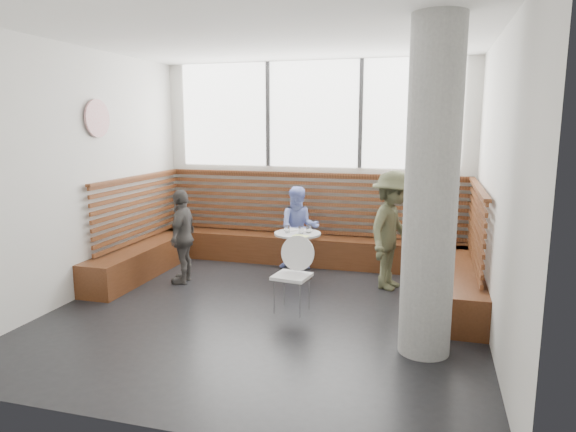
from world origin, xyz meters
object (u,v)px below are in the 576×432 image
(cafe_chair, at_px, (293,268))
(adult_man, at_px, (392,230))
(child_left, at_px, (183,236))
(child_back, at_px, (299,228))
(concrete_column, at_px, (431,192))
(cafe_table, at_px, (298,246))

(cafe_chair, xyz_separation_m, adult_man, (1.07, 1.17, 0.29))
(child_left, bearing_deg, child_back, 120.28)
(concrete_column, xyz_separation_m, child_left, (-3.35, 1.43, -0.94))
(child_back, bearing_deg, concrete_column, -67.07)
(child_back, distance_m, child_left, 1.79)
(concrete_column, height_order, child_back, concrete_column)
(child_left, bearing_deg, cafe_chair, 62.41)
(child_back, bearing_deg, cafe_table, -92.22)
(child_left, bearing_deg, concrete_column, 59.29)
(adult_man, height_order, child_left, adult_man)
(concrete_column, xyz_separation_m, cafe_table, (-1.82, 2.00, -1.11))
(cafe_table, bearing_deg, adult_man, -2.35)
(adult_man, distance_m, child_back, 1.58)
(concrete_column, relative_size, cafe_table, 4.65)
(concrete_column, bearing_deg, child_back, 127.40)
(concrete_column, xyz_separation_m, adult_man, (-0.48, 1.94, -0.79))
(child_back, bearing_deg, cafe_chair, -92.11)
(cafe_chair, bearing_deg, child_back, 110.48)
(cafe_table, height_order, child_left, child_left)
(concrete_column, distance_m, child_left, 3.76)
(cafe_table, xyz_separation_m, child_left, (-1.53, -0.57, 0.17))
(concrete_column, bearing_deg, cafe_table, 132.30)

